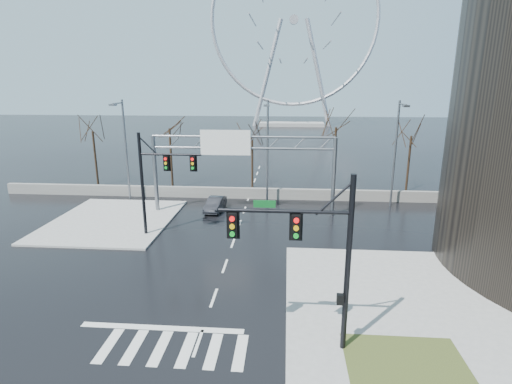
# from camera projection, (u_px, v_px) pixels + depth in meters

# --- Properties ---
(ground) EXTENTS (260.00, 260.00, 0.00)m
(ground) POSITION_uv_depth(u_px,v_px,m) (214.00, 298.00, 22.04)
(ground) COLOR black
(ground) RESTS_ON ground
(sidewalk_right_ext) EXTENTS (12.00, 10.00, 0.15)m
(sidewalk_right_ext) POSITION_uv_depth(u_px,v_px,m) (390.00, 286.00, 23.19)
(sidewalk_right_ext) COLOR gray
(sidewalk_right_ext) RESTS_ON ground
(sidewalk_far) EXTENTS (10.00, 12.00, 0.15)m
(sidewalk_far) POSITION_uv_depth(u_px,v_px,m) (113.00, 220.00, 34.40)
(sidewalk_far) COLOR gray
(sidewalk_far) RESTS_ON ground
(grass_strip) EXTENTS (5.00, 4.00, 0.02)m
(grass_strip) POSITION_uv_depth(u_px,v_px,m) (407.00, 365.00, 16.51)
(grass_strip) COLOR #353F1A
(grass_strip) RESTS_ON sidewalk_near
(barrier_wall) EXTENTS (52.00, 0.50, 1.10)m
(barrier_wall) POSITION_uv_depth(u_px,v_px,m) (249.00, 193.00, 41.14)
(barrier_wall) COLOR slate
(barrier_wall) RESTS_ON ground
(signal_mast_near) EXTENTS (5.52, 0.41, 8.00)m
(signal_mast_near) POSITION_uv_depth(u_px,v_px,m) (316.00, 248.00, 16.49)
(signal_mast_near) COLOR black
(signal_mast_near) RESTS_ON ground
(signal_mast_far) EXTENTS (4.72, 0.41, 8.00)m
(signal_mast_far) POSITION_uv_depth(u_px,v_px,m) (156.00, 175.00, 29.84)
(signal_mast_far) COLOR black
(signal_mast_far) RESTS_ON ground
(sign_gantry) EXTENTS (16.36, 0.40, 7.60)m
(sign_gantry) POSITION_uv_depth(u_px,v_px,m) (239.00, 157.00, 35.11)
(sign_gantry) COLOR slate
(sign_gantry) RESTS_ON ground
(streetlight_left) EXTENTS (0.50, 2.55, 10.00)m
(streetlight_left) POSITION_uv_depth(u_px,v_px,m) (124.00, 143.00, 38.88)
(streetlight_left) COLOR slate
(streetlight_left) RESTS_ON ground
(streetlight_mid) EXTENTS (0.50, 2.55, 10.00)m
(streetlight_mid) POSITION_uv_depth(u_px,v_px,m) (267.00, 144.00, 37.83)
(streetlight_mid) COLOR slate
(streetlight_mid) RESTS_ON ground
(streetlight_right) EXTENTS (0.50, 2.55, 10.00)m
(streetlight_right) POSITION_uv_depth(u_px,v_px,m) (397.00, 146.00, 36.93)
(streetlight_right) COLOR slate
(streetlight_right) RESTS_ON ground
(tree_far_left) EXTENTS (3.50, 3.50, 7.00)m
(tree_far_left) POSITION_uv_depth(u_px,v_px,m) (93.00, 138.00, 45.04)
(tree_far_left) COLOR black
(tree_far_left) RESTS_ON ground
(tree_left) EXTENTS (3.75, 3.75, 7.50)m
(tree_left) POSITION_uv_depth(u_px,v_px,m) (170.00, 135.00, 43.77)
(tree_left) COLOR black
(tree_left) RESTS_ON ground
(tree_center) EXTENTS (3.25, 3.25, 6.50)m
(tree_center) POSITION_uv_depth(u_px,v_px,m) (252.00, 142.00, 44.27)
(tree_center) COLOR black
(tree_center) RESTS_ON ground
(tree_right) EXTENTS (3.90, 3.90, 7.80)m
(tree_right) POSITION_uv_depth(u_px,v_px,m) (336.00, 135.00, 42.35)
(tree_right) COLOR black
(tree_right) RESTS_ON ground
(tree_far_right) EXTENTS (3.40, 3.40, 6.80)m
(tree_far_right) POSITION_uv_depth(u_px,v_px,m) (411.00, 143.00, 42.44)
(tree_far_right) COLOR black
(tree_far_right) RESTS_ON ground
(ferris_wheel) EXTENTS (45.00, 6.00, 50.91)m
(ferris_wheel) POSITION_uv_depth(u_px,v_px,m) (294.00, 27.00, 106.27)
(ferris_wheel) COLOR gray
(ferris_wheel) RESTS_ON ground
(car) EXTENTS (1.68, 3.92, 1.26)m
(car) POSITION_uv_depth(u_px,v_px,m) (215.00, 204.00, 37.11)
(car) COLOR black
(car) RESTS_ON ground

